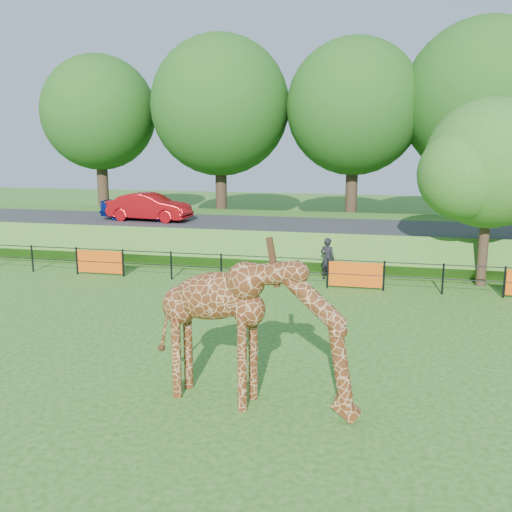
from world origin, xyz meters
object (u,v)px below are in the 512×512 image
object	(u,v)px
giraffe	(254,333)
car_blue	(140,206)
visitor	(327,259)
tree_east	(492,169)
car_red	(150,207)

from	to	relation	value
giraffe	car_blue	xyz separation A→B (m)	(-9.36, 15.73, 0.52)
visitor	tree_east	distance (m)	6.70
giraffe	car_blue	bearing A→B (deg)	130.40
giraffe	tree_east	size ratio (longest dim) A/B	0.64
car_blue	visitor	distance (m)	10.94
visitor	tree_east	size ratio (longest dim) A/B	0.24
car_blue	visitor	world-z (taller)	car_blue
giraffe	car_blue	size ratio (longest dim) A/B	1.14
car_blue	visitor	bearing A→B (deg)	-117.85
visitor	car_red	bearing A→B (deg)	-3.41
car_red	visitor	xyz separation A→B (m)	(9.10, -4.40, -1.27)
car_blue	visitor	xyz separation A→B (m)	(9.76, -4.77, -1.25)
tree_east	car_red	bearing A→B (deg)	164.80
car_red	visitor	bearing A→B (deg)	-110.81
giraffe	car_blue	distance (m)	18.32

